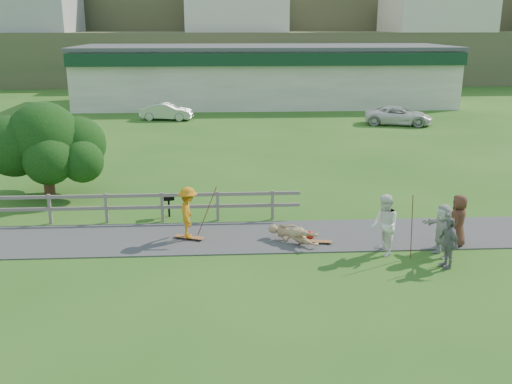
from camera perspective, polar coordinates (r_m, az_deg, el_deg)
The scene contains 20 objects.
ground at distance 17.86m, azimuth -3.89°, elevation -6.35°, with size 260.00×260.00×0.00m, color #275A19.
path at distance 19.24m, azimuth -3.86°, elevation -4.56°, with size 34.00×3.00×0.04m, color #3D3D40.
fence at distance 21.27m, azimuth -16.40°, elevation -1.14°, with size 15.05×0.10×1.10m.
strip_mall at distance 51.72m, azimuth 0.86°, elevation 11.65°, with size 32.50×10.75×5.10m.
skater_rider at distance 18.88m, azimuth -6.77°, elevation -2.35°, with size 1.11×0.64×1.72m, color orange.
skater_fallen at distance 18.66m, azimuth 3.73°, elevation -4.22°, with size 1.82×0.43×0.66m, color tan.
spectator_a at distance 18.02m, azimuth 12.74°, elevation -3.24°, with size 0.93×0.73×1.92m, color white.
spectator_b at distance 17.62m, azimuth 18.68°, elevation -4.82°, with size 0.91×0.38×1.55m, color gray.
spectator_c at distance 19.42m, azimuth 19.57°, elevation -2.70°, with size 0.83×0.54×1.71m, color #542D21.
spectator_d at distance 18.42m, azimuth 18.14°, elevation -3.65°, with size 1.55×0.49×1.67m, color #BBBAB7.
car_silver at distance 43.45m, azimuth -8.95°, elevation 7.95°, with size 1.34×3.84×1.27m, color silver.
car_white at distance 42.09m, azimuth 14.06°, elevation 7.43°, with size 2.18×4.72×1.31m, color white.
tree at distance 24.97m, azimuth -20.21°, elevation 2.93°, with size 4.73×4.73×3.00m, color black, non-canonical shape.
bbq at distance 21.40m, azimuth -8.70°, elevation -1.34°, with size 0.40×0.31×0.87m, color black, non-canonical shape.
longboard_rider at distance 19.15m, azimuth -6.69°, elevation -4.63°, with size 1.01×0.25×0.11m, color brown, non-canonical shape.
longboard_fallen at distance 18.78m, azimuth 6.18°, elevation -5.06°, with size 0.93×0.23×0.10m, color brown, non-canonical shape.
helmet at distance 19.13m, azimuth 5.38°, elevation -4.30°, with size 0.31×0.31×0.31m, color #A52011.
pole_rider at distance 19.21m, azimuth -4.93°, elevation -1.77°, with size 0.03×0.03×1.84m, color brown.
pole_spec_left at distance 17.89m, azimuth 15.31°, elevation -3.39°, with size 0.03×0.03×2.03m, color brown.
pole_spec_right at distance 17.95m, azimuth 19.14°, elevation -3.70°, with size 0.03×0.03×2.01m, color brown.
Camera 1 is at (0.25, -16.46, 6.91)m, focal length 40.00 mm.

